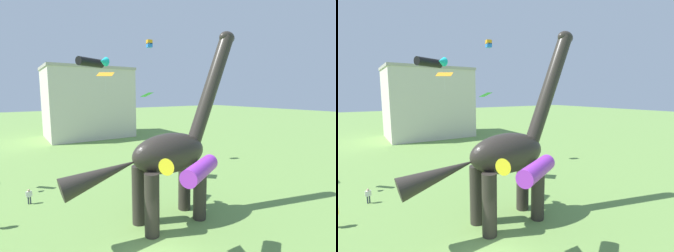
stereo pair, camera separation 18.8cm
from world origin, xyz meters
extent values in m
cylinder|color=#2D2823|center=(4.72, 3.90, 1.91)|extent=(0.88, 0.88, 3.82)
cylinder|color=#2D2823|center=(4.72, 2.21, 1.91)|extent=(0.88, 0.88, 3.82)
cylinder|color=#2D2823|center=(1.07, 3.90, 1.91)|extent=(0.88, 0.88, 3.82)
cylinder|color=#2D2823|center=(1.07, 2.21, 1.91)|extent=(0.88, 0.88, 3.82)
ellipsoid|color=#2D2823|center=(2.90, 3.05, 4.59)|extent=(5.22, 2.25, 2.57)
cylinder|color=#2D2823|center=(6.28, 3.05, 8.70)|extent=(3.75, 0.96, 7.44)
ellipsoid|color=#2D2823|center=(7.71, 3.05, 12.24)|extent=(1.29, 0.80, 0.88)
cone|color=#2D2823|center=(-1.48, 3.05, 4.00)|extent=(4.59, 1.29, 2.18)
cylinder|color=#2D3347|center=(-4.74, 10.99, 0.29)|extent=(0.10, 0.10, 0.58)
cylinder|color=#2D3347|center=(-4.60, 10.99, 0.29)|extent=(0.10, 0.10, 0.58)
cube|color=silver|center=(-4.67, 10.99, 0.78)|extent=(0.31, 0.19, 0.41)
sphere|color=tan|center=(-4.67, 10.99, 1.08)|extent=(0.18, 0.18, 0.18)
cylinder|color=silver|center=(-4.85, 10.99, 0.80)|extent=(0.08, 0.08, 0.39)
cylinder|color=silver|center=(-4.49, 10.99, 0.80)|extent=(0.08, 0.08, 0.39)
cylinder|color=#2D3347|center=(6.06, 13.36, 0.38)|extent=(0.13, 0.13, 0.76)
cylinder|color=#2D3347|center=(6.25, 13.36, 0.38)|extent=(0.13, 0.13, 0.76)
cube|color=green|center=(6.15, 13.36, 1.03)|extent=(0.41, 0.25, 0.54)
sphere|color=tan|center=(6.15, 13.36, 1.41)|extent=(0.24, 0.24, 0.24)
cylinder|color=green|center=(5.92, 13.36, 1.05)|extent=(0.10, 0.10, 0.51)
cylinder|color=green|center=(6.39, 13.36, 1.05)|extent=(0.10, 0.10, 0.51)
cylinder|color=#6B6056|center=(8.44, 7.72, 0.36)|extent=(0.12, 0.12, 0.72)
cylinder|color=#6B6056|center=(8.62, 7.72, 0.36)|extent=(0.12, 0.12, 0.72)
cube|color=green|center=(8.53, 7.72, 0.98)|extent=(0.39, 0.24, 0.51)
sphere|color=tan|center=(8.53, 7.72, 1.35)|extent=(0.23, 0.23, 0.23)
cylinder|color=green|center=(8.31, 7.72, 1.00)|extent=(0.10, 0.10, 0.49)
cylinder|color=green|center=(8.75, 7.72, 1.00)|extent=(0.10, 0.10, 0.49)
cube|color=orange|center=(8.57, 15.79, 14.17)|extent=(0.65, 0.65, 0.47)
cube|color=#287AE5|center=(8.57, 15.79, 13.81)|extent=(0.65, 0.65, 0.47)
cylinder|color=black|center=(-0.63, 7.50, 10.45)|extent=(2.11, 1.50, 0.58)
cone|color=#19B2B7|center=(-0.08, 6.49, 10.45)|extent=(0.75, 0.78, 0.61)
cylinder|color=purple|center=(1.64, -1.33, 4.88)|extent=(2.91, 2.11, 0.81)
cone|color=yellow|center=(0.86, 0.05, 4.88)|extent=(1.04, 1.09, 0.85)
cube|color=orange|center=(2.01, 12.11, 10.06)|extent=(1.72, 1.61, 0.41)
cylinder|color=white|center=(2.01, 12.11, 9.15)|extent=(0.01, 0.01, 1.41)
cube|color=green|center=(5.33, 10.52, 8.24)|extent=(1.52, 1.46, 0.41)
cube|color=beige|center=(7.60, 38.56, 6.33)|extent=(15.07, 11.00, 12.66)
cube|color=#ABA396|center=(7.60, 38.56, 12.91)|extent=(15.37, 11.22, 0.50)
camera|label=1|loc=(-5.60, -9.62, 8.37)|focal=26.21mm
camera|label=2|loc=(-5.44, -9.72, 8.37)|focal=26.21mm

